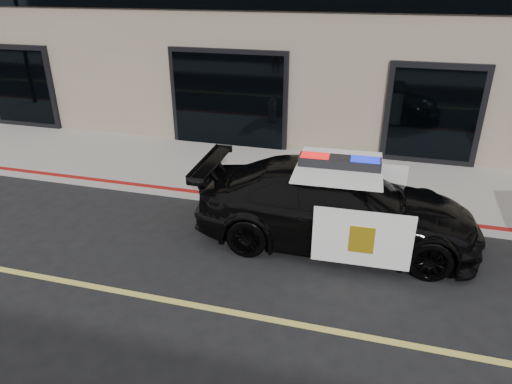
# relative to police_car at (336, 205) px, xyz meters

# --- Properties ---
(ground) EXTENTS (120.00, 120.00, 0.00)m
(ground) POSITION_rel_police_car_xyz_m (-2.59, -2.54, -0.77)
(ground) COLOR black
(ground) RESTS_ON ground
(sidewalk_n) EXTENTS (60.00, 3.50, 0.15)m
(sidewalk_n) POSITION_rel_police_car_xyz_m (-2.59, 2.71, -0.69)
(sidewalk_n) COLOR gray
(sidewalk_n) RESTS_ON ground
(police_car) EXTENTS (2.60, 5.38, 1.72)m
(police_car) POSITION_rel_police_car_xyz_m (0.00, 0.00, 0.00)
(police_car) COLOR black
(police_car) RESTS_ON ground
(fire_hydrant) EXTENTS (0.37, 0.52, 0.82)m
(fire_hydrant) POSITION_rel_police_car_xyz_m (-2.92, 1.62, -0.23)
(fire_hydrant) COLOR silver
(fire_hydrant) RESTS_ON sidewalk_n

